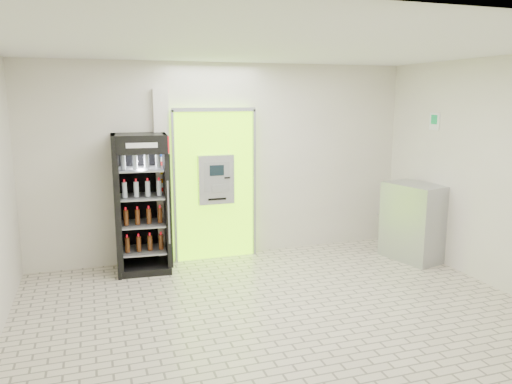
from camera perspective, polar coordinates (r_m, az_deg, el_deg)
name	(u,v)px	position (r m, az deg, el deg)	size (l,w,h in m)	color
ground	(283,318)	(5.89, 3.13, -14.14)	(6.00, 6.00, 0.00)	beige
room_shell	(285,158)	(5.38, 3.33, 3.93)	(6.00, 6.00, 6.00)	silver
atm_assembly	(215,184)	(7.70, -4.76, 0.95)	(1.30, 0.24, 2.33)	#8FFB08
pillar	(163,178)	(7.58, -10.58, 1.63)	(0.22, 0.11, 2.60)	silver
beverage_cooler	(142,206)	(7.33, -12.90, -1.56)	(0.79, 0.73, 1.98)	black
steel_cabinet	(414,222)	(8.08, 17.61, -3.26)	(0.80, 1.01, 1.18)	#A0A2A7
exit_sign	(435,121)	(8.08, 19.74, 7.61)	(0.02, 0.22, 0.26)	white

